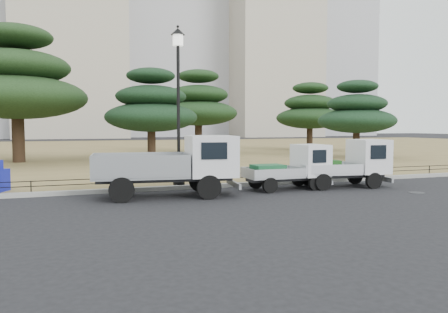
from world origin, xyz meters
name	(u,v)px	position (x,y,z in m)	size (l,w,h in m)	color
ground	(243,197)	(0.00, 0.00, 0.00)	(220.00, 220.00, 0.00)	black
lawn	(129,150)	(0.00, 30.60, 0.07)	(120.00, 56.00, 0.15)	olive
curb	(219,186)	(0.00, 2.60, 0.08)	(120.00, 0.25, 0.16)	gray
truck_large	(174,163)	(-2.21, 1.01, 1.19)	(5.10, 2.47, 2.14)	black
truck_kei_front	(293,167)	(2.60, 1.23, 0.87)	(3.33, 1.48, 1.75)	black
truck_kei_rear	(348,163)	(5.05, 1.04, 0.97)	(3.85, 1.99, 1.93)	black
street_lamp	(178,80)	(-1.59, 2.90, 4.31)	(0.55, 0.55, 6.15)	black
pipe_fence	(218,176)	(0.00, 2.75, 0.44)	(38.00, 0.04, 0.40)	black
manhole	(417,193)	(6.50, -1.20, 0.01)	(0.60, 0.60, 0.01)	#2D2D30
pine_west_near	(17,84)	(-8.78, 16.91, 5.19)	(8.74, 8.74, 8.74)	black
pine_center_left	(151,108)	(-0.61, 14.48, 3.67)	(5.99, 5.99, 6.09)	black
pine_center_right	(198,105)	(4.93, 22.53, 4.32)	(6.78, 6.78, 7.19)	black
pine_east_near	(357,113)	(14.24, 12.99, 3.44)	(5.64, 5.64, 5.69)	black
pine_east_far	(310,111)	(16.21, 22.94, 3.91)	(6.49, 6.49, 6.52)	black
tower_center_left	(70,7)	(-5.00, 85.00, 27.50)	(22.00, 20.00, 55.00)	#AAA08C
tower_east	(270,36)	(40.00, 82.00, 24.00)	(20.00, 18.00, 48.00)	#AAA08C
tower_far_east	(318,4)	(58.00, 90.00, 35.00)	(24.00, 20.00, 70.00)	#A0A0A5
radio_tower	(373,23)	(72.00, 85.00, 30.04)	(1.80, 1.80, 63.00)	#D83F33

